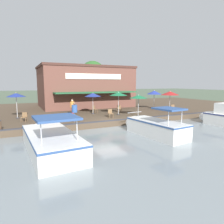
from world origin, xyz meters
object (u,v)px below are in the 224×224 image
patio_umbrella_near_quay_edge (138,97)px  mooring_post (0,125)px  cafe_chair_beside_entrance (110,113)px  motorboat_outer_channel (49,138)px  motorboat_nearest_quay (151,126)px  waterfront_restaurant (85,87)px  tree_upstream_bank (92,74)px  cafe_chair_facing_river (119,108)px  patio_umbrella_far_corner (170,93)px  patio_umbrella_by_entrance (16,95)px  cafe_chair_under_first_umbrella (24,117)px  patio_umbrella_back_row (118,94)px  cafe_chair_back_row_seat (94,109)px  person_mid_patio (74,109)px  person_at_quay_edge (72,105)px  patio_umbrella_mid_patio_right (154,92)px  cafe_chair_far_corner_seat (173,108)px  patio_umbrella_mid_patio_left (93,95)px

patio_umbrella_near_quay_edge → mooring_post: bearing=-85.2°
cafe_chair_beside_entrance → motorboat_outer_channel: bearing=-50.3°
motorboat_nearest_quay → waterfront_restaurant: bearing=179.6°
cafe_chair_beside_entrance → tree_upstream_bank: size_ratio=0.11×
patio_umbrella_near_quay_edge → tree_upstream_bank: bearing=176.7°
cafe_chair_facing_river → tree_upstream_bank: 14.05m
patio_umbrella_far_corner → cafe_chair_beside_entrance: size_ratio=2.95×
patio_umbrella_by_entrance → motorboat_nearest_quay: patio_umbrella_by_entrance is taller
cafe_chair_under_first_umbrella → motorboat_outer_channel: motorboat_outer_channel is taller
patio_umbrella_far_corner → motorboat_nearest_quay: 11.06m
patio_umbrella_back_row → motorboat_nearest_quay: 7.51m
cafe_chair_back_row_seat → tree_upstream_bank: 13.78m
person_mid_patio → person_at_quay_edge: bearing=168.2°
patio_umbrella_back_row → cafe_chair_beside_entrance: (1.48, -1.68, -1.82)m
cafe_chair_under_first_umbrella → person_at_quay_edge: person_at_quay_edge is taller
person_at_quay_edge → patio_umbrella_mid_patio_right: bearing=91.7°
cafe_chair_back_row_seat → mooring_post: 10.89m
patio_umbrella_far_corner → tree_upstream_bank: 15.75m
patio_umbrella_mid_patio_right → cafe_chair_beside_entrance: bearing=-65.7°
person_mid_patio → patio_umbrella_far_corner: bearing=99.2°
patio_umbrella_far_corner → cafe_chair_back_row_seat: patio_umbrella_far_corner is taller
waterfront_restaurant → patio_umbrella_near_quay_edge: (11.77, 2.05, -0.90)m
patio_umbrella_mid_patio_right → waterfront_restaurant: bearing=-136.1°
cafe_chair_under_first_umbrella → motorboat_outer_channel: 7.21m
person_mid_patio → mooring_post: 5.99m
patio_umbrella_by_entrance → patio_umbrella_far_corner: 17.71m
patio_umbrella_near_quay_edge → cafe_chair_far_corner_seat: (-1.08, 5.82, -1.59)m
patio_umbrella_by_entrance → patio_umbrella_far_corner: bearing=82.9°
motorboat_outer_channel → mooring_post: motorboat_outer_channel is taller
patio_umbrella_far_corner → cafe_chair_far_corner_seat: (0.84, -0.16, -1.75)m
patio_umbrella_near_quay_edge → motorboat_nearest_quay: patio_umbrella_near_quay_edge is taller
cafe_chair_under_first_umbrella → motorboat_outer_channel: (7.12, 1.09, -0.38)m
waterfront_restaurant → person_at_quay_edge: size_ratio=7.78×
cafe_chair_beside_entrance → motorboat_outer_channel: (5.73, -6.89, -0.38)m
cafe_chair_beside_entrance → person_mid_patio: bearing=-81.2°
patio_umbrella_by_entrance → motorboat_outer_channel: size_ratio=0.33×
person_mid_patio → motorboat_nearest_quay: person_mid_patio is taller
cafe_chair_beside_entrance → patio_umbrella_by_entrance: bearing=-113.3°
tree_upstream_bank → patio_umbrella_by_entrance: bearing=-45.2°
patio_umbrella_mid_patio_right → patio_umbrella_far_corner: size_ratio=1.01×
cafe_chair_under_first_umbrella → person_at_quay_edge: (-2.03, 4.95, 0.59)m
patio_umbrella_mid_patio_left → motorboat_outer_channel: size_ratio=0.32×
mooring_post → patio_umbrella_far_corner: bearing=99.1°
patio_umbrella_by_entrance → cafe_chair_far_corner_seat: patio_umbrella_by_entrance is taller
patio_umbrella_back_row → mooring_post: patio_umbrella_back_row is taller
cafe_chair_back_row_seat → motorboat_outer_channel: motorboat_outer_channel is taller
cafe_chair_far_corner_seat → person_mid_patio: bearing=-84.4°
waterfront_restaurant → patio_umbrella_mid_patio_right: waterfront_restaurant is taller
waterfront_restaurant → mooring_post: 16.94m
patio_umbrella_near_quay_edge → motorboat_nearest_quay: size_ratio=0.38×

